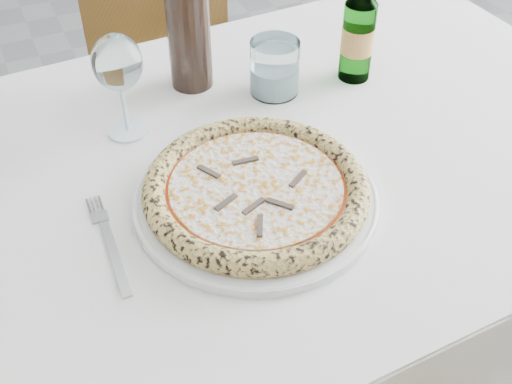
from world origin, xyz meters
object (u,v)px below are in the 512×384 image
(chair_far, at_px, (159,47))
(plate, at_px, (256,198))
(dining_table, at_px, (231,204))
(pizza, at_px, (256,189))
(beer_bottle, at_px, (358,33))
(wine_bottle, at_px, (188,17))
(tumbler, at_px, (275,71))
(wine_glass, at_px, (118,65))

(chair_far, distance_m, plate, 0.92)
(plate, bearing_deg, chair_far, 82.79)
(dining_table, bearing_deg, pizza, -90.00)
(beer_bottle, xyz_separation_m, wine_bottle, (-0.28, 0.10, 0.04))
(beer_bottle, bearing_deg, dining_table, -155.56)
(dining_table, height_order, pizza, pizza)
(chair_far, bearing_deg, dining_table, -98.12)
(plate, bearing_deg, dining_table, 90.00)
(pizza, bearing_deg, plate, 16.22)
(tumbler, xyz_separation_m, beer_bottle, (0.16, -0.02, 0.05))
(dining_table, distance_m, chair_far, 0.80)
(chair_far, height_order, tumbler, chair_far)
(dining_table, height_order, tumbler, tumbler)
(pizza, bearing_deg, chair_far, 82.79)
(pizza, relative_size, wine_glass, 1.85)
(dining_table, xyz_separation_m, tumbler, (0.15, 0.15, 0.13))
(wine_glass, height_order, tumbler, wine_glass)
(wine_glass, relative_size, wine_bottle, 0.57)
(pizza, bearing_deg, wine_glass, 116.64)
(wine_glass, height_order, beer_bottle, beer_bottle)
(dining_table, relative_size, pizza, 4.51)
(plate, xyz_separation_m, wine_bottle, (0.03, 0.34, 0.12))
(tumbler, distance_m, beer_bottle, 0.16)
(dining_table, distance_m, pizza, 0.15)
(pizza, relative_size, beer_bottle, 1.45)
(plate, xyz_separation_m, pizza, (-0.00, -0.00, 0.02))
(plate, relative_size, wine_glass, 2.03)
(chair_far, height_order, plate, chair_far)
(dining_table, relative_size, wine_glass, 8.35)
(chair_far, relative_size, plate, 2.60)
(dining_table, bearing_deg, plate, -90.00)
(dining_table, xyz_separation_m, chair_far, (0.11, 0.78, -0.13))
(chair_far, relative_size, beer_bottle, 4.14)
(beer_bottle, height_order, wine_bottle, wine_bottle)
(pizza, height_order, wine_glass, wine_glass)
(plate, height_order, wine_bottle, wine_bottle)
(beer_bottle, bearing_deg, wine_glass, 179.22)
(wine_glass, xyz_separation_m, tumbler, (0.27, 0.01, -0.08))
(chair_far, distance_m, wine_glass, 0.77)
(plate, bearing_deg, beer_bottle, 38.01)
(tumbler, xyz_separation_m, wine_bottle, (-0.13, 0.08, 0.09))
(chair_far, bearing_deg, beer_bottle, -73.27)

